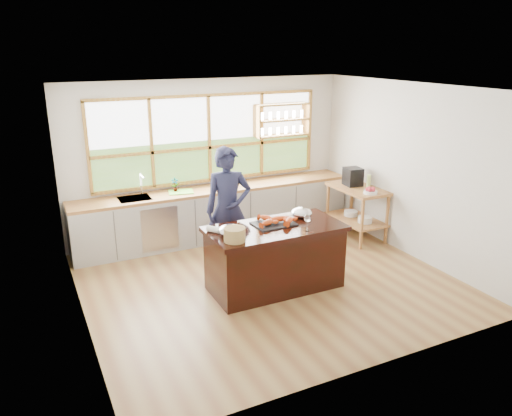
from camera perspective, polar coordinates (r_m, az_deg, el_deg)
ground_plane at (r=7.21m, az=1.38°, el=-8.38°), size 5.00×5.00×0.00m
room_shell at (r=7.08m, az=-0.25°, el=6.17°), size 5.02×4.52×2.71m
back_counter at (r=8.67m, az=-4.59°, el=-0.53°), size 4.90×0.63×0.90m
right_shelf_unit at (r=8.80m, az=11.49°, el=0.45°), size 0.62×1.10×0.90m
island at (r=6.86m, az=2.18°, el=-5.65°), size 1.85×0.90×0.90m
cook at (r=7.30m, az=-3.19°, el=-0.19°), size 0.76×0.59×1.86m
potted_plant at (r=8.35m, az=-9.25°, el=2.62°), size 0.14×0.11×0.24m
cutting_board at (r=8.35m, az=-8.57°, el=1.84°), size 0.46×0.38×0.01m
espresso_machine at (r=8.80m, az=11.01°, el=3.55°), size 0.30×0.32×0.31m
wine_bottle at (r=8.56m, az=12.75°, el=2.87°), size 0.07×0.07×0.27m
fruit_bowl at (r=8.38m, az=12.95°, el=1.90°), size 0.23×0.23×0.11m
slate_board at (r=6.78m, az=2.05°, el=-1.81°), size 0.57×0.42×0.02m
lobster_pile at (r=6.77m, az=2.23°, el=-1.40°), size 0.52×0.44×0.08m
mixing_bowl_left at (r=6.37m, az=-2.88°, el=-2.59°), size 0.33×0.33×0.16m
mixing_bowl_right at (r=7.07m, az=5.23°, el=-0.55°), size 0.30×0.30×0.14m
wine_glass at (r=6.53m, az=5.88°, el=-1.26°), size 0.08×0.08×0.22m
wicker_basket at (r=6.18m, az=-2.46°, el=-3.05°), size 0.27×0.27×0.17m
parchment_roll at (r=6.48m, az=-4.45°, el=-2.53°), size 0.24×0.29×0.08m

